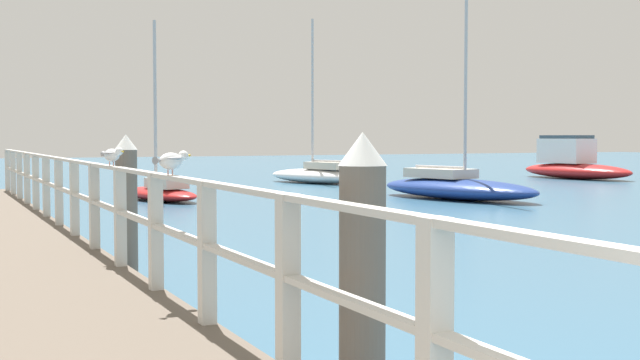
# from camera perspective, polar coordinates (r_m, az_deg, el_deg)

# --- Properties ---
(pier_railing) EXTENTS (0.12, 22.61, 1.12)m
(pier_railing) POSITION_cam_1_polar(r_m,az_deg,el_deg) (12.81, -16.40, -0.60)
(pier_railing) COLOR beige
(pier_railing) RESTS_ON pier_deck
(dock_piling_near) EXTENTS (0.29, 0.29, 2.01)m
(dock_piling_near) POSITION_cam_1_polar(r_m,az_deg,el_deg) (5.04, 2.89, -8.12)
(dock_piling_near) COLOR #6B6056
(dock_piling_near) RESTS_ON ground_plane
(dock_piling_far) EXTENTS (0.29, 0.29, 2.01)m
(dock_piling_far) POSITION_cam_1_polar(r_m,az_deg,el_deg) (11.14, -13.04, -2.09)
(dock_piling_far) COLOR #6B6056
(dock_piling_far) RESTS_ON ground_plane
(seagull_foreground) EXTENTS (0.42, 0.31, 0.21)m
(seagull_foreground) POSITION_cam_1_polar(r_m,az_deg,el_deg) (7.52, -10.09, 1.35)
(seagull_foreground) COLOR white
(seagull_foreground) RESTS_ON pier_railing
(seagull_background) EXTENTS (0.23, 0.47, 0.21)m
(seagull_background) POSITION_cam_1_polar(r_m,az_deg,el_deg) (10.04, -13.98, 1.71)
(seagull_background) COLOR white
(seagull_background) RESTS_ON pier_railing
(boat_0) EXTENTS (3.49, 6.46, 8.38)m
(boat_0) POSITION_cam_1_polar(r_m,az_deg,el_deg) (26.82, 9.25, -0.44)
(boat_0) COLOR navy
(boat_0) RESTS_ON ground_plane
(boat_1) EXTENTS (2.23, 4.40, 5.58)m
(boat_1) POSITION_cam_1_polar(r_m,az_deg,el_deg) (26.39, -10.85, -0.73)
(boat_1) COLOR red
(boat_1) RESTS_ON ground_plane
(boat_2) EXTENTS (3.43, 5.63, 6.96)m
(boat_2) POSITION_cam_1_polar(r_m,az_deg,el_deg) (35.43, -0.15, 0.39)
(boat_2) COLOR white
(boat_2) RESTS_ON ground_plane
(boat_4) EXTENTS (2.63, 6.44, 2.04)m
(boat_4) POSITION_cam_1_polar(r_m,az_deg,el_deg) (41.14, 16.86, 1.04)
(boat_4) COLOR red
(boat_4) RESTS_ON ground_plane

